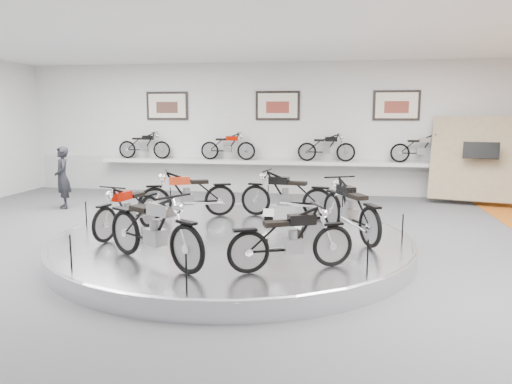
% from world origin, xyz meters
% --- Properties ---
extents(floor, '(16.00, 16.00, 0.00)m').
position_xyz_m(floor, '(0.00, 0.00, 0.00)').
color(floor, '#4E4E51').
rests_on(floor, ground).
extents(ceiling, '(16.00, 16.00, 0.00)m').
position_xyz_m(ceiling, '(0.00, 0.00, 4.00)').
color(ceiling, white).
rests_on(ceiling, wall_back).
extents(wall_back, '(16.00, 0.00, 16.00)m').
position_xyz_m(wall_back, '(0.00, 7.00, 2.00)').
color(wall_back, silver).
rests_on(wall_back, floor).
extents(dado_band, '(15.68, 0.04, 1.10)m').
position_xyz_m(dado_band, '(0.00, 6.98, 0.55)').
color(dado_band, '#BCBCBA').
rests_on(dado_band, floor).
extents(display_platform, '(6.40, 6.40, 0.30)m').
position_xyz_m(display_platform, '(0.00, 0.30, 0.15)').
color(display_platform, silver).
rests_on(display_platform, floor).
extents(platform_rim, '(6.40, 6.40, 0.10)m').
position_xyz_m(platform_rim, '(0.00, 0.30, 0.27)').
color(platform_rim, '#B2B2BA').
rests_on(platform_rim, display_platform).
extents(shelf, '(11.00, 0.55, 0.10)m').
position_xyz_m(shelf, '(0.00, 6.70, 1.00)').
color(shelf, silver).
rests_on(shelf, wall_back).
extents(poster_left, '(1.35, 0.06, 0.88)m').
position_xyz_m(poster_left, '(-3.50, 6.96, 2.70)').
color(poster_left, '#EDE4CB').
rests_on(poster_left, wall_back).
extents(poster_center, '(1.35, 0.06, 0.88)m').
position_xyz_m(poster_center, '(0.00, 6.96, 2.70)').
color(poster_center, '#EDE4CB').
rests_on(poster_center, wall_back).
extents(poster_right, '(1.35, 0.06, 0.88)m').
position_xyz_m(poster_right, '(3.50, 6.96, 2.70)').
color(poster_right, '#EDE4CB').
rests_on(poster_right, wall_back).
extents(display_panel, '(2.56, 1.52, 2.30)m').
position_xyz_m(display_panel, '(5.60, 6.10, 1.25)').
color(display_panel, tan).
rests_on(display_panel, floor).
extents(shelf_bike_a, '(1.22, 0.43, 0.73)m').
position_xyz_m(shelf_bike_a, '(-4.20, 6.70, 1.42)').
color(shelf_bike_a, black).
rests_on(shelf_bike_a, shelf).
extents(shelf_bike_b, '(1.22, 0.43, 0.73)m').
position_xyz_m(shelf_bike_b, '(-1.50, 6.70, 1.42)').
color(shelf_bike_b, '#960C00').
rests_on(shelf_bike_b, shelf).
extents(shelf_bike_c, '(1.22, 0.43, 0.73)m').
position_xyz_m(shelf_bike_c, '(1.50, 6.70, 1.42)').
color(shelf_bike_c, black).
rests_on(shelf_bike_c, shelf).
extents(shelf_bike_d, '(1.22, 0.43, 0.73)m').
position_xyz_m(shelf_bike_d, '(4.20, 6.70, 1.42)').
color(shelf_bike_d, '#AFB0B4').
rests_on(shelf_bike_d, shelf).
extents(bike_a, '(1.35, 1.88, 1.05)m').
position_xyz_m(bike_a, '(2.07, 0.49, 0.83)').
color(bike_a, black).
rests_on(bike_a, display_platform).
extents(bike_b, '(1.79, 0.90, 1.00)m').
position_xyz_m(bike_b, '(0.79, 2.00, 0.80)').
color(bike_b, black).
rests_on(bike_b, display_platform).
extents(bike_c, '(1.83, 1.23, 1.02)m').
position_xyz_m(bike_c, '(-1.26, 1.68, 0.81)').
color(bike_c, red).
rests_on(bike_c, display_platform).
extents(bike_d, '(0.94, 1.68, 0.94)m').
position_xyz_m(bike_d, '(-1.90, 0.08, 0.77)').
color(bike_d, '#960C00').
rests_on(bike_d, display_platform).
extents(bike_e, '(1.88, 1.51, 1.07)m').
position_xyz_m(bike_e, '(-0.78, -1.56, 0.83)').
color(bike_e, '#AFB0B4').
rests_on(bike_e, display_platform).
extents(bike_f, '(1.66, 1.15, 0.92)m').
position_xyz_m(bike_f, '(1.22, -1.53, 0.76)').
color(bike_f, black).
rests_on(bike_f, display_platform).
extents(visitor, '(0.66, 0.71, 1.62)m').
position_xyz_m(visitor, '(-5.25, 3.64, 0.81)').
color(visitor, black).
rests_on(visitor, floor).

